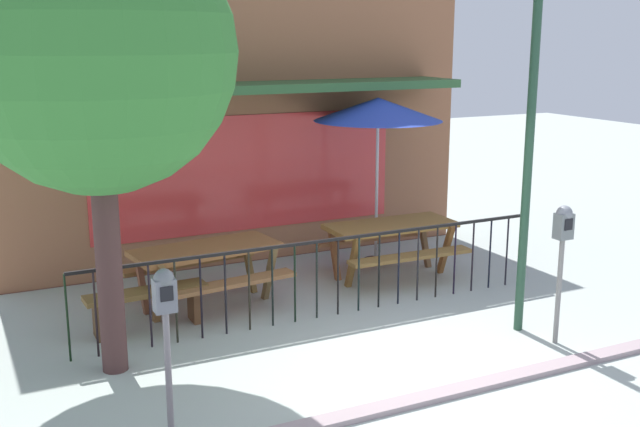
{
  "coord_description": "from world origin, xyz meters",
  "views": [
    {
      "loc": [
        -3.93,
        -6.03,
        3.31
      ],
      "look_at": [
        0.1,
        2.18,
        1.18
      ],
      "focal_mm": 42.95,
      "sensor_mm": 36.0,
      "label": 1
    }
  ],
  "objects": [
    {
      "name": "parking_meter_near",
      "position": [
        1.89,
        -0.06,
        1.2
      ],
      "size": [
        0.18,
        0.17,
        1.56
      ],
      "color": "gray",
      "rests_on": "ground"
    },
    {
      "name": "patio_bench",
      "position": [
        -2.05,
        2.31,
        0.35
      ],
      "size": [
        1.41,
        0.38,
        0.48
      ],
      "color": "brown",
      "rests_on": "ground"
    },
    {
      "name": "picnic_table_right",
      "position": [
        1.49,
        2.8,
        0.61
      ],
      "size": [
        1.83,
        1.39,
        0.79
      ],
      "color": "olive",
      "rests_on": "ground"
    },
    {
      "name": "street_lamp",
      "position": [
        1.79,
        0.43,
        2.59
      ],
      "size": [
        0.28,
        0.28,
        3.97
      ],
      "color": "#244632",
      "rests_on": "ground"
    },
    {
      "name": "patio_fence_front",
      "position": [
        0.0,
        1.78,
        0.66
      ],
      "size": [
        6.02,
        0.04,
        0.97
      ],
      "color": "black",
      "rests_on": "ground"
    },
    {
      "name": "curb_edge",
      "position": [
        0.0,
        -0.59,
        0.0
      ],
      "size": [
        10.0,
        0.2,
        0.11
      ],
      "primitive_type": "cube",
      "color": "gray",
      "rests_on": "ground"
    },
    {
      "name": "parking_meter_far",
      "position": [
        -2.45,
        -0.11,
        1.13
      ],
      "size": [
        0.18,
        0.17,
        1.46
      ],
      "color": "gray",
      "rests_on": "ground"
    },
    {
      "name": "street_tree",
      "position": [
        -2.62,
        1.37,
        3.15
      ],
      "size": [
        2.66,
        2.66,
        4.49
      ],
      "color": "#492E2C",
      "rests_on": "ground"
    },
    {
      "name": "ground",
      "position": [
        0.0,
        0.0,
        0.0
      ],
      "size": [
        40.0,
        40.0,
        0.0
      ],
      "primitive_type": "plane",
      "color": "#A4AEA7"
    },
    {
      "name": "pub_storefront",
      "position": [
        0.0,
        4.59,
        2.39
      ],
      "size": [
        7.14,
        1.49,
        4.8
      ],
      "color": "brown",
      "rests_on": "ground"
    },
    {
      "name": "picnic_table_left",
      "position": [
        -1.2,
        2.76,
        0.61
      ],
      "size": [
        1.95,
        1.57,
        0.79
      ],
      "color": "brown",
      "rests_on": "ground"
    },
    {
      "name": "patio_umbrella",
      "position": [
        1.66,
        3.49,
        2.27
      ],
      "size": [
        1.86,
        1.86,
        2.45
      ],
      "color": "black",
      "rests_on": "ground"
    }
  ]
}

